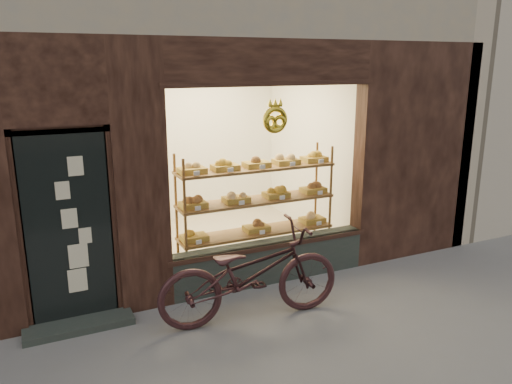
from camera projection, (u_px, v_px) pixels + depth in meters
ground at (330, 377)px, 4.62m from camera, size 90.00×90.00×0.00m
display_shelf at (256, 208)px, 6.82m from camera, size 2.20×0.45×1.70m
bicycle at (250, 274)px, 5.54m from camera, size 2.15×0.94×1.10m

